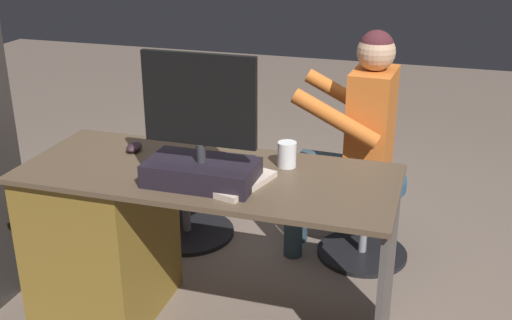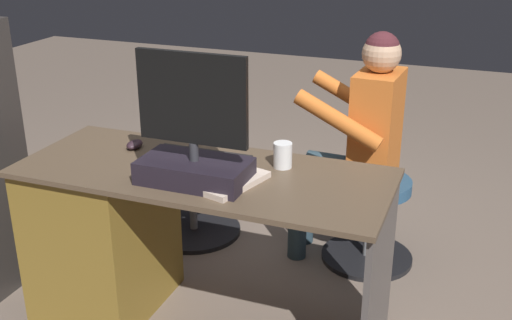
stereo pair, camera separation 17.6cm
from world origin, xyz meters
name	(u,v)px [view 1 (the left image)]	position (x,y,z in m)	size (l,w,h in m)	color
ground_plane	(243,275)	(0.00, 0.00, 0.00)	(10.00, 10.00, 0.00)	#736356
desk	(122,234)	(0.41, 0.44, 0.40)	(1.53, 0.63, 0.75)	brown
monitor	(201,150)	(-0.02, 0.55, 0.89)	(0.44, 0.23, 0.51)	black
keyboard	(203,158)	(0.06, 0.33, 0.76)	(0.42, 0.14, 0.02)	black
computer_mouse	(134,147)	(0.39, 0.32, 0.77)	(0.06, 0.10, 0.04)	#2E1D25
cup	(287,154)	(-0.29, 0.29, 0.80)	(0.08, 0.08, 0.11)	white
tv_remote	(175,161)	(0.16, 0.39, 0.76)	(0.04, 0.15, 0.02)	black
notebook_binder	(233,181)	(-0.14, 0.52, 0.76)	(0.22, 0.30, 0.02)	beige
office_chair_teddy	(185,192)	(0.44, -0.32, 0.26)	(0.54, 0.54, 0.46)	black
teddy_bear	(184,129)	(0.44, -0.34, 0.63)	(0.27, 0.27, 0.39)	#9E764E
visitor_chair	(365,209)	(-0.55, -0.38, 0.27)	(0.48, 0.48, 0.46)	black
person	(354,130)	(-0.47, -0.38, 0.71)	(0.53, 0.50, 1.21)	orange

